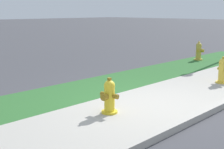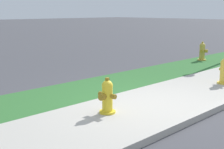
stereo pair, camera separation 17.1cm
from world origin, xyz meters
TOP-DOWN VIEW (x-y plane):
  - ground_plane at (0.00, 0.00)m, footprint 120.00×120.00m
  - sidewalk_pavement at (0.00, 0.00)m, footprint 18.00×2.08m
  - grass_verge at (0.00, 1.90)m, footprint 18.00×1.71m
  - street_curb at (0.00, -1.12)m, footprint 18.00×0.16m
  - fire_hydrant_across_street at (-0.95, 0.20)m, footprint 0.35×0.38m
  - fire_hydrant_mid_block at (2.83, -0.19)m, footprint 0.37×0.38m
  - fire_hydrant_at_driveway at (5.90, 2.20)m, footprint 0.39×0.36m

SIDE VIEW (x-z plane):
  - ground_plane at x=0.00m, z-range 0.00..0.00m
  - grass_verge at x=0.00m, z-range 0.00..0.01m
  - sidewalk_pavement at x=0.00m, z-range 0.00..0.01m
  - street_curb at x=0.00m, z-range 0.00..0.12m
  - fire_hydrant_across_street at x=-0.95m, z-range -0.02..0.65m
  - fire_hydrant_mid_block at x=2.83m, z-range -0.02..0.68m
  - fire_hydrant_at_driveway at x=5.90m, z-range -0.02..0.70m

